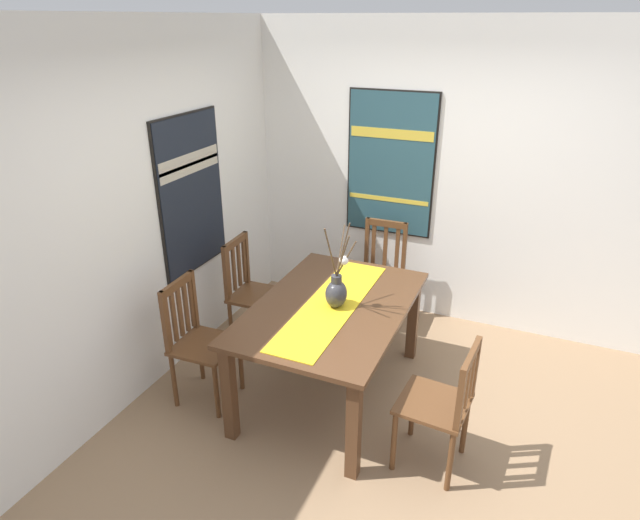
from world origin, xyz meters
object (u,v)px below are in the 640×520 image
chair_3 (442,404)px  painting_on_side_wall (391,164)px  painting_on_back_wall (191,194)px  centerpiece_vase (337,291)px  chair_2 (197,339)px  chair_1 (251,290)px  chair_0 (380,273)px  dining_table (332,318)px

chair_3 → painting_on_side_wall: painting_on_side_wall is taller
painting_on_back_wall → centerpiece_vase: bearing=-100.5°
centerpiece_vase → chair_2: (-0.42, 0.93, -0.39)m
chair_1 → chair_0: bearing=-50.1°
dining_table → chair_2: bearing=115.5°
chair_1 → painting_on_side_wall: 1.70m
centerpiece_vase → chair_3: 1.05m
painting_on_back_wall → painting_on_side_wall: (1.28, -1.28, 0.07)m
chair_0 → painting_on_back_wall: painting_on_back_wall is taller
chair_1 → chair_3: chair_1 is taller
chair_1 → painting_on_back_wall: 0.97m
dining_table → chair_3: 1.01m
painting_on_side_wall → chair_0: bearing=-171.1°
dining_table → painting_on_side_wall: painting_on_side_wall is taller
chair_0 → painting_on_back_wall: size_ratio=0.76×
chair_2 → chair_3: (0.01, -1.80, -0.03)m
chair_2 → painting_on_back_wall: painting_on_back_wall is taller
centerpiece_vase → chair_0: centerpiece_vase is taller
chair_3 → painting_on_back_wall: size_ratio=0.71×
chair_2 → chair_0: bearing=-29.2°
chair_3 → chair_0: bearing=29.6°
centerpiece_vase → painting_on_back_wall: 1.47m
dining_table → painting_on_back_wall: size_ratio=1.25×
centerpiece_vase → chair_2: 1.09m
dining_table → painting_on_side_wall: (1.52, 0.05, 0.78)m
dining_table → chair_0: size_ratio=1.64×
chair_1 → painting_on_side_wall: painting_on_side_wall is taller
centerpiece_vase → painting_on_back_wall: painting_on_back_wall is taller
dining_table → chair_2: chair_2 is taller
chair_2 → chair_3: bearing=-89.5°
chair_3 → centerpiece_vase: bearing=65.1°
chair_3 → chair_2: bearing=90.5°
chair_0 → chair_2: 1.84m
chair_2 → chair_3: size_ratio=1.06×
painting_on_side_wall → painting_on_back_wall: bearing=134.8°
chair_0 → painting_on_side_wall: painting_on_side_wall is taller
chair_2 → painting_on_side_wall: size_ratio=0.73×
chair_2 → dining_table: bearing=-64.5°
centerpiece_vase → chair_0: size_ratio=0.69×
chair_0 → chair_3: (-1.59, -0.90, -0.02)m
chair_3 → painting_on_back_wall: 2.50m
chair_0 → chair_2: size_ratio=1.02×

